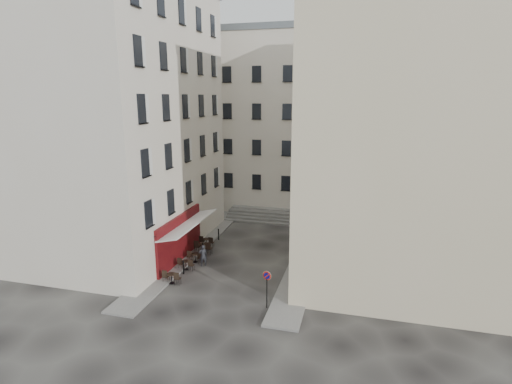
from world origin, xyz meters
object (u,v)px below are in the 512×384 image
(bistro_table_a, at_px, (172,277))
(pedestrian, at_px, (203,255))
(no_parking_sign, at_px, (267,282))
(bistro_table_b, at_px, (186,264))

(bistro_table_a, bearing_deg, pedestrian, 73.92)
(no_parking_sign, relative_size, bistro_table_a, 1.81)
(no_parking_sign, relative_size, bistro_table_b, 1.87)
(bistro_table_a, relative_size, pedestrian, 0.78)
(bistro_table_b, bearing_deg, pedestrian, 46.24)
(no_parking_sign, xyz_separation_m, pedestrian, (-5.77, 4.55, -0.80))
(no_parking_sign, relative_size, pedestrian, 1.41)
(bistro_table_a, relative_size, bistro_table_b, 1.03)
(bistro_table_a, height_order, bistro_table_b, bistro_table_a)
(bistro_table_b, xyz_separation_m, pedestrian, (0.91, 0.95, 0.37))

